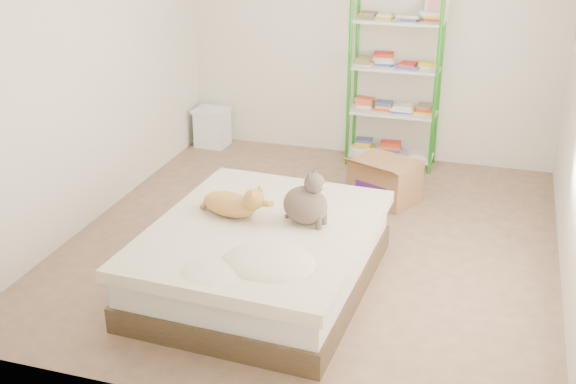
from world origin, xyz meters
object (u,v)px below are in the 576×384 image
at_px(grey_cat, 305,197).
at_px(cardboard_box, 385,180).
at_px(shelf_unit, 395,83).
at_px(white_bin, 212,127).
at_px(orange_cat, 229,201).
at_px(bed, 262,256).

xyz_separation_m(grey_cat, cardboard_box, (0.30, 1.60, -0.47)).
distance_m(shelf_unit, cardboard_box, 1.14).
distance_m(grey_cat, cardboard_box, 1.69).
xyz_separation_m(cardboard_box, white_bin, (-2.06, 0.90, 0.02)).
relative_size(grey_cat, white_bin, 0.95).
bearing_deg(shelf_unit, cardboard_box, -83.85).
distance_m(orange_cat, cardboard_box, 1.88).
relative_size(cardboard_box, white_bin, 1.66).
bearing_deg(shelf_unit, bed, -99.96).
bearing_deg(cardboard_box, grey_cat, -77.21).
bearing_deg(white_bin, cardboard_box, -23.57).
height_order(bed, cardboard_box, bed).
height_order(orange_cat, shelf_unit, shelf_unit).
height_order(grey_cat, white_bin, grey_cat).
relative_size(grey_cat, shelf_unit, 0.23).
height_order(orange_cat, white_bin, orange_cat).
bearing_deg(shelf_unit, white_bin, -179.10).
relative_size(grey_cat, cardboard_box, 0.57).
height_order(orange_cat, cardboard_box, orange_cat).
bearing_deg(white_bin, grey_cat, -54.81).
relative_size(orange_cat, shelf_unit, 0.29).
height_order(shelf_unit, white_bin, shelf_unit).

